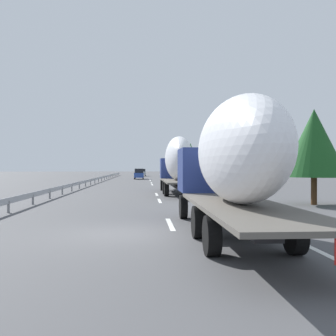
# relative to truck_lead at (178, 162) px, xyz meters

# --- Properties ---
(ground_plane) EXTENTS (260.00, 260.00, 0.00)m
(ground_plane) POSITION_rel_truck_lead_xyz_m (21.32, 3.60, -2.67)
(ground_plane) COLOR #4C4C4F
(lane_stripe_0) EXTENTS (3.20, 0.20, 0.01)m
(lane_stripe_0) POSITION_rel_truck_lead_xyz_m (-16.68, 1.80, -2.66)
(lane_stripe_0) COLOR white
(lane_stripe_0) RESTS_ON ground_plane
(lane_stripe_1) EXTENTS (3.20, 0.20, 0.01)m
(lane_stripe_1) POSITION_rel_truck_lead_xyz_m (-6.43, 1.80, -2.66)
(lane_stripe_1) COLOR white
(lane_stripe_1) RESTS_ON ground_plane
(lane_stripe_2) EXTENTS (3.20, 0.20, 0.01)m
(lane_stripe_2) POSITION_rel_truck_lead_xyz_m (-0.59, 1.80, -2.66)
(lane_stripe_2) COLOR white
(lane_stripe_2) RESTS_ON ground_plane
(lane_stripe_3) EXTENTS (3.20, 0.20, 0.01)m
(lane_stripe_3) POSITION_rel_truck_lead_xyz_m (16.17, 1.80, -2.66)
(lane_stripe_3) COLOR white
(lane_stripe_3) RESTS_ON ground_plane
(lane_stripe_4) EXTENTS (3.20, 0.20, 0.01)m
(lane_stripe_4) POSITION_rel_truck_lead_xyz_m (21.62, 1.80, -2.66)
(lane_stripe_4) COLOR white
(lane_stripe_4) RESTS_ON ground_plane
(lane_stripe_5) EXTENTS (3.20, 0.20, 0.01)m
(lane_stripe_5) POSITION_rel_truck_lead_xyz_m (30.98, 1.80, -2.66)
(lane_stripe_5) COLOR white
(lane_stripe_5) RESTS_ON ground_plane
(lane_stripe_6) EXTENTS (3.20, 0.20, 0.01)m
(lane_stripe_6) POSITION_rel_truck_lead_xyz_m (34.11, 1.80, -2.66)
(lane_stripe_6) COLOR white
(lane_stripe_6) RESTS_ON ground_plane
(edge_line_right) EXTENTS (110.00, 0.20, 0.01)m
(edge_line_right) POSITION_rel_truck_lead_xyz_m (26.32, -1.90, -2.66)
(edge_line_right) COLOR white
(edge_line_right) RESTS_ON ground_plane
(truck_lead) EXTENTS (12.98, 2.55, 4.78)m
(truck_lead) POSITION_rel_truck_lead_xyz_m (0.00, 0.00, 0.00)
(truck_lead) COLOR navy
(truck_lead) RESTS_ON ground_plane
(truck_trailing) EXTENTS (12.77, 2.55, 4.38)m
(truck_trailing) POSITION_rel_truck_lead_xyz_m (-19.42, -0.00, -0.18)
(truck_trailing) COLOR navy
(truck_trailing) RESTS_ON ground_plane
(car_silver_hatch) EXTENTS (4.25, 1.88, 1.79)m
(car_silver_hatch) POSITION_rel_truck_lead_xyz_m (60.34, 3.34, -1.76)
(car_silver_hatch) COLOR #ADB2B7
(car_silver_hatch) RESTS_ON ground_plane
(car_blue_sedan) EXTENTS (4.45, 1.76, 1.95)m
(car_blue_sedan) POSITION_rel_truck_lead_xyz_m (37.93, 3.79, -1.70)
(car_blue_sedan) COLOR #28479E
(car_blue_sedan) RESTS_ON ground_plane
(road_sign) EXTENTS (0.10, 0.90, 2.90)m
(road_sign) POSITION_rel_truck_lead_xyz_m (24.74, -3.10, -0.65)
(road_sign) COLOR gray
(road_sign) RESTS_ON ground_plane
(tree_0) EXTENTS (3.41, 3.41, 6.39)m
(tree_0) POSITION_rel_truck_lead_xyz_m (53.86, -8.61, 1.28)
(tree_0) COLOR #472D19
(tree_0) RESTS_ON ground_plane
(tree_1) EXTENTS (2.56, 2.56, 7.12)m
(tree_1) POSITION_rel_truck_lead_xyz_m (27.41, -8.41, 1.51)
(tree_1) COLOR #472D19
(tree_1) RESTS_ON ground_plane
(tree_2) EXTENTS (3.28, 3.28, 6.37)m
(tree_2) POSITION_rel_truck_lead_xyz_m (61.09, -6.71, 1.24)
(tree_2) COLOR #472D19
(tree_2) RESTS_ON ground_plane
(tree_3) EXTENTS (3.83, 3.83, 5.79)m
(tree_3) POSITION_rel_truck_lead_xyz_m (-9.62, -7.41, 1.06)
(tree_3) COLOR #472D19
(tree_3) RESTS_ON ground_plane
(tree_4) EXTENTS (3.19, 3.19, 7.78)m
(tree_4) POSITION_rel_truck_lead_xyz_m (20.29, -7.70, 2.16)
(tree_4) COLOR #472D19
(tree_4) RESTS_ON ground_plane
(tree_5) EXTENTS (4.00, 4.00, 7.46)m
(tree_5) POSITION_rel_truck_lead_xyz_m (49.06, -7.24, 1.95)
(tree_5) COLOR #472D19
(tree_5) RESTS_ON ground_plane
(guardrail_median) EXTENTS (94.00, 0.10, 0.76)m
(guardrail_median) POSITION_rel_truck_lead_xyz_m (24.32, 9.60, -2.09)
(guardrail_median) COLOR #9EA0A5
(guardrail_median) RESTS_ON ground_plane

